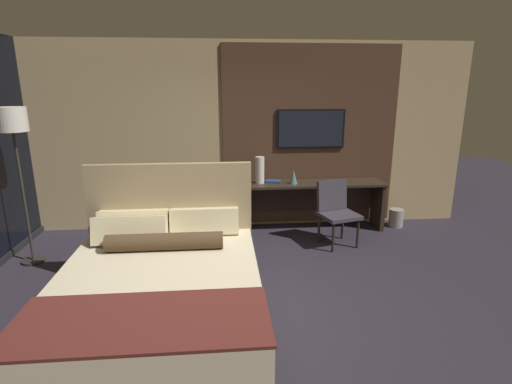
{
  "coord_description": "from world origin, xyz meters",
  "views": [
    {
      "loc": [
        -0.22,
        -3.46,
        2.18
      ],
      "look_at": [
        0.18,
        1.03,
        0.96
      ],
      "focal_mm": 28.0,
      "sensor_mm": 36.0,
      "label": 1
    }
  ],
  "objects_px": {
    "vase_tall": "(260,170)",
    "book": "(273,181)",
    "desk_chair": "(336,207)",
    "desk": "(311,196)",
    "floor_lamp": "(14,133)",
    "bed": "(160,294)",
    "waste_bin": "(396,218)",
    "vase_short": "(294,177)",
    "tv": "(311,129)"
  },
  "relations": [
    {
      "from": "vase_tall",
      "to": "book",
      "type": "distance_m",
      "value": 0.28
    },
    {
      "from": "desk_chair",
      "to": "book",
      "type": "xyz_separation_m",
      "value": [
        -0.79,
        0.64,
        0.23
      ]
    },
    {
      "from": "desk",
      "to": "vase_tall",
      "type": "xyz_separation_m",
      "value": [
        -0.8,
        -0.02,
        0.42
      ]
    },
    {
      "from": "floor_lamp",
      "to": "book",
      "type": "bearing_deg",
      "value": 16.23
    },
    {
      "from": "vase_tall",
      "to": "book",
      "type": "bearing_deg",
      "value": 9.55
    },
    {
      "from": "desk_chair",
      "to": "bed",
      "type": "bearing_deg",
      "value": -154.73
    },
    {
      "from": "bed",
      "to": "desk_chair",
      "type": "height_order",
      "value": "bed"
    },
    {
      "from": "floor_lamp",
      "to": "vase_tall",
      "type": "height_order",
      "value": "floor_lamp"
    },
    {
      "from": "waste_bin",
      "to": "vase_short",
      "type": "bearing_deg",
      "value": -178.27
    },
    {
      "from": "vase_tall",
      "to": "vase_short",
      "type": "distance_m",
      "value": 0.51
    },
    {
      "from": "desk_chair",
      "to": "floor_lamp",
      "type": "relative_size",
      "value": 0.46
    },
    {
      "from": "desk",
      "to": "floor_lamp",
      "type": "distance_m",
      "value": 4.02
    },
    {
      "from": "vase_tall",
      "to": "desk",
      "type": "bearing_deg",
      "value": 1.13
    },
    {
      "from": "vase_tall",
      "to": "vase_short",
      "type": "height_order",
      "value": "vase_tall"
    },
    {
      "from": "book",
      "to": "floor_lamp",
      "type": "bearing_deg",
      "value": -163.77
    },
    {
      "from": "vase_short",
      "to": "book",
      "type": "distance_m",
      "value": 0.32
    },
    {
      "from": "desk_chair",
      "to": "floor_lamp",
      "type": "distance_m",
      "value": 4.13
    },
    {
      "from": "bed",
      "to": "desk_chair",
      "type": "bearing_deg",
      "value": 41.49
    },
    {
      "from": "bed",
      "to": "vase_tall",
      "type": "xyz_separation_m",
      "value": [
        1.14,
        2.5,
        0.58
      ]
    },
    {
      "from": "desk_chair",
      "to": "tv",
      "type": "bearing_deg",
      "value": 87.82
    },
    {
      "from": "bed",
      "to": "tv",
      "type": "bearing_deg",
      "value": 54.46
    },
    {
      "from": "desk_chair",
      "to": "book",
      "type": "distance_m",
      "value": 1.05
    },
    {
      "from": "desk_chair",
      "to": "vase_short",
      "type": "height_order",
      "value": "vase_short"
    },
    {
      "from": "vase_short",
      "to": "book",
      "type": "xyz_separation_m",
      "value": [
        -0.29,
        0.12,
        -0.09
      ]
    },
    {
      "from": "book",
      "to": "desk_chair",
      "type": "bearing_deg",
      "value": -39.04
    },
    {
      "from": "floor_lamp",
      "to": "vase_short",
      "type": "height_order",
      "value": "floor_lamp"
    },
    {
      "from": "bed",
      "to": "vase_short",
      "type": "xyz_separation_m",
      "value": [
        1.64,
        2.42,
        0.49
      ]
    },
    {
      "from": "book",
      "to": "desk",
      "type": "bearing_deg",
      "value": -1.87
    },
    {
      "from": "desk_chair",
      "to": "waste_bin",
      "type": "height_order",
      "value": "desk_chair"
    },
    {
      "from": "bed",
      "to": "desk",
      "type": "height_order",
      "value": "bed"
    },
    {
      "from": "tv",
      "to": "book",
      "type": "height_order",
      "value": "tv"
    },
    {
      "from": "vase_tall",
      "to": "vase_short",
      "type": "xyz_separation_m",
      "value": [
        0.5,
        -0.08,
        -0.09
      ]
    },
    {
      "from": "book",
      "to": "waste_bin",
      "type": "height_order",
      "value": "book"
    },
    {
      "from": "desk_chair",
      "to": "book",
      "type": "height_order",
      "value": "desk_chair"
    },
    {
      "from": "bed",
      "to": "desk",
      "type": "xyz_separation_m",
      "value": [
        1.94,
        2.52,
        0.16
      ]
    },
    {
      "from": "vase_short",
      "to": "waste_bin",
      "type": "bearing_deg",
      "value": 1.73
    },
    {
      "from": "bed",
      "to": "floor_lamp",
      "type": "distance_m",
      "value": 2.74
    },
    {
      "from": "vase_short",
      "to": "book",
      "type": "relative_size",
      "value": 0.86
    },
    {
      "from": "floor_lamp",
      "to": "vase_short",
      "type": "distance_m",
      "value": 3.64
    },
    {
      "from": "waste_bin",
      "to": "desk_chair",
      "type": "bearing_deg",
      "value": -153.62
    },
    {
      "from": "tv",
      "to": "floor_lamp",
      "type": "xyz_separation_m",
      "value": [
        -3.76,
        -1.1,
        0.1
      ]
    },
    {
      "from": "vase_tall",
      "to": "book",
      "type": "relative_size",
      "value": 1.61
    },
    {
      "from": "desk",
      "to": "tv",
      "type": "height_order",
      "value": "tv"
    },
    {
      "from": "vase_short",
      "to": "desk_chair",
      "type": "bearing_deg",
      "value": -46.17
    },
    {
      "from": "bed",
      "to": "book",
      "type": "distance_m",
      "value": 2.9
    },
    {
      "from": "vase_short",
      "to": "waste_bin",
      "type": "height_order",
      "value": "vase_short"
    },
    {
      "from": "book",
      "to": "waste_bin",
      "type": "xyz_separation_m",
      "value": [
        1.95,
        -0.07,
        -0.62
      ]
    },
    {
      "from": "tv",
      "to": "vase_short",
      "type": "relative_size",
      "value": 4.9
    },
    {
      "from": "bed",
      "to": "desk_chair",
      "type": "xyz_separation_m",
      "value": [
        2.14,
        1.89,
        0.16
      ]
    },
    {
      "from": "vase_tall",
      "to": "waste_bin",
      "type": "distance_m",
      "value": 2.3
    }
  ]
}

